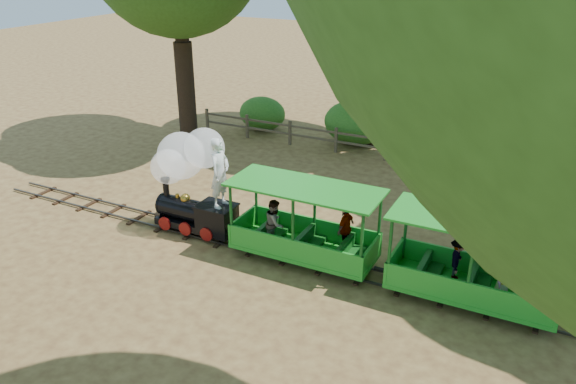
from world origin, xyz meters
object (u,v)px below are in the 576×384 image
at_px(fence, 412,150).
at_px(locomotive, 190,173).
at_px(carriage_rear, 474,273).
at_px(carriage_front, 304,232).

bearing_deg(fence, locomotive, -117.11).
distance_m(locomotive, fence, 8.99).
distance_m(locomotive, carriage_rear, 7.68).
xyz_separation_m(carriage_front, fence, (0.59, 8.00, -0.25)).
relative_size(carriage_rear, fence, 0.21).
bearing_deg(carriage_front, fence, 85.80).
bearing_deg(carriage_rear, locomotive, 179.58).
distance_m(carriage_rear, fence, 8.75).
bearing_deg(locomotive, fence, 62.89).
distance_m(locomotive, carriage_front, 3.60).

